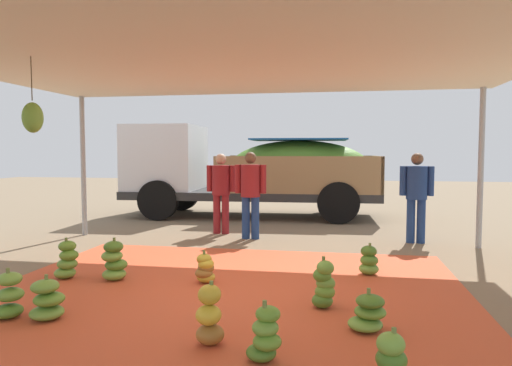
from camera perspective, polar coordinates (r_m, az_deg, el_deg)
The scene contains 18 objects.
ground_plane at distance 8.83m, azimuth 1.06°, elevation -7.35°, with size 40.00×40.00×0.00m, color #7F6B51.
tarp_orange at distance 5.97m, azimuth -3.57°, elevation -12.79°, with size 5.84×4.81×0.01m, color #D1512D.
tent_canopy at distance 5.74m, azimuth -4.04°, elevation 14.80°, with size 8.00×7.00×2.89m.
banana_bunch_0 at distance 6.60m, azimuth -16.76°, elevation -9.10°, with size 0.39×0.39×0.57m.
banana_bunch_1 at distance 6.91m, azimuth -21.86°, elevation -8.72°, with size 0.36×0.34×0.55m.
banana_bunch_2 at distance 5.31m, azimuth 8.21°, elevation -12.12°, with size 0.32×0.32×0.56m.
banana_bunch_3 at distance 6.80m, azimuth 13.48°, elevation -9.17°, with size 0.34×0.34×0.44m.
banana_bunch_5 at distance 5.37m, azimuth -23.91°, elevation -12.89°, with size 0.42×0.41×0.46m.
banana_bunch_6 at distance 3.75m, azimuth 16.12°, elevation -20.04°, with size 0.35×0.35×0.45m.
banana_bunch_7 at distance 5.59m, azimuth -27.65°, elevation -12.07°, with size 0.40×0.43×0.51m.
banana_bunch_8 at distance 6.25m, azimuth -6.15°, elevation -10.30°, with size 0.34×0.34×0.43m.
banana_bunch_9 at distance 4.33m, azimuth -5.64°, elevation -15.81°, with size 0.32×0.32×0.57m.
banana_bunch_10 at distance 4.78m, azimuth 13.39°, elevation -15.10°, with size 0.43×0.43×0.40m.
banana_bunch_11 at distance 4.02m, azimuth 1.11°, elevation -17.98°, with size 0.37×0.35×0.50m.
cargo_truck_main at distance 12.46m, azimuth -1.17°, elevation 1.73°, with size 6.63×2.58×2.40m.
worker_0 at distance 9.20m, azimuth -0.67°, elevation -0.65°, with size 0.62×0.38×1.70m.
worker_1 at distance 9.28m, azimuth 18.82°, elevation -0.88°, with size 0.62×0.38×1.68m.
worker_2 at distance 9.82m, azimuth -4.25°, elevation -0.50°, with size 0.61×0.37×1.67m.
Camera 1 is at (1.36, -5.56, 1.71)m, focal length 33.13 mm.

